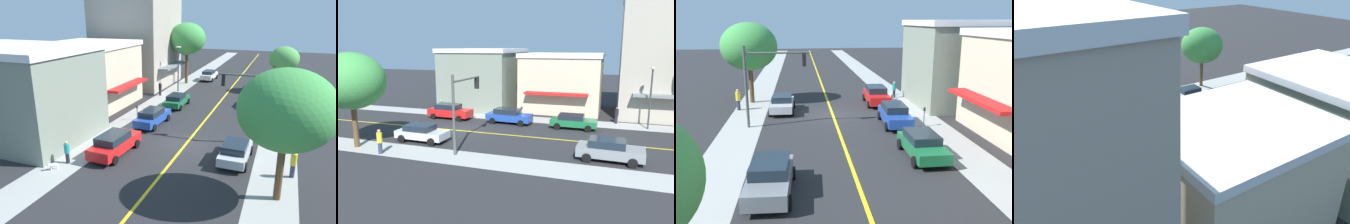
% 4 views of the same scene
% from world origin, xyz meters
% --- Properties ---
extents(ground_plane, '(140.00, 140.00, 0.00)m').
position_xyz_m(ground_plane, '(0.00, 0.00, 0.00)').
color(ground_plane, '#262628').
extents(sidewalk_left, '(2.82, 126.00, 0.01)m').
position_xyz_m(sidewalk_left, '(-6.82, 0.00, 0.00)').
color(sidewalk_left, '#9E9E99').
rests_on(sidewalk_left, ground).
extents(sidewalk_right, '(2.82, 126.00, 0.01)m').
position_xyz_m(sidewalk_right, '(6.82, 0.00, 0.00)').
color(sidewalk_right, '#9E9E99').
rests_on(sidewalk_right, ground).
extents(road_centerline_stripe, '(0.20, 126.00, 0.00)m').
position_xyz_m(road_centerline_stripe, '(0.00, 0.00, 0.00)').
color(road_centerline_stripe, yellow).
rests_on(road_centerline_stripe, ground).
extents(corner_shop_building, '(11.56, 8.82, 7.53)m').
position_xyz_m(corner_shop_building, '(-13.38, -2.79, 3.78)').
color(corner_shop_building, gray).
rests_on(corner_shop_building, ground).
extents(pale_office_building, '(9.52, 9.52, 6.99)m').
position_xyz_m(pale_office_building, '(-13.37, 7.43, 3.51)').
color(pale_office_building, beige).
rests_on(pale_office_building, ground).
extents(tan_rowhouse, '(11.11, 11.04, 13.42)m').
position_xyz_m(tan_rowhouse, '(-13.37, 19.39, 6.72)').
color(tan_rowhouse, '#A39989').
rests_on(tan_rowhouse, ground).
extents(street_tree_left_near, '(5.09, 5.09, 7.36)m').
position_xyz_m(street_tree_left_near, '(7.07, -5.42, 5.18)').
color(street_tree_left_near, brown).
rests_on(street_tree_left_near, ground).
extents(fire_hydrant, '(0.44, 0.24, 0.87)m').
position_xyz_m(fire_hydrant, '(-5.85, -3.28, 0.43)').
color(fire_hydrant, silver).
rests_on(fire_hydrant, ground).
extents(parking_meter, '(0.12, 0.18, 1.45)m').
position_xyz_m(parking_meter, '(-6.25, 4.25, 0.95)').
color(parking_meter, '#4C4C51').
rests_on(parking_meter, ground).
extents(traffic_light_mast, '(4.62, 0.32, 5.83)m').
position_xyz_m(traffic_light_mast, '(4.92, 2.81, 3.87)').
color(traffic_light_mast, '#474C47').
rests_on(traffic_light_mast, ground).
extents(street_lamp, '(0.70, 0.36, 5.92)m').
position_xyz_m(street_lamp, '(-6.34, 16.81, 3.70)').
color(street_lamp, '#38383D').
rests_on(street_lamp, ground).
extents(red_sedan_left_curb, '(2.21, 4.84, 1.62)m').
position_xyz_m(red_sedan_left_curb, '(-4.35, -3.40, 0.84)').
color(red_sedan_left_curb, red).
rests_on(red_sedan_left_curb, ground).
extents(blue_sedan_left_curb, '(2.14, 4.70, 1.52)m').
position_xyz_m(blue_sedan_left_curb, '(-4.28, 3.44, 0.80)').
color(blue_sedan_left_curb, '#1E429E').
rests_on(blue_sedan_left_curb, ground).
extents(silver_sedan_right_curb, '(2.10, 4.31, 1.41)m').
position_xyz_m(silver_sedan_right_curb, '(4.12, -1.43, 0.75)').
color(silver_sedan_right_curb, '#B7BABF').
rests_on(silver_sedan_right_curb, ground).
extents(grey_sedan_right_curb, '(2.20, 4.53, 1.52)m').
position_xyz_m(grey_sedan_right_curb, '(4.03, 13.46, 0.80)').
color(grey_sedan_right_curb, slate).
rests_on(grey_sedan_right_curb, ground).
extents(green_sedan_left_curb, '(2.03, 4.34, 1.39)m').
position_xyz_m(green_sedan_left_curb, '(-4.17, 9.97, 0.74)').
color(green_sedan_left_curb, '#196638').
rests_on(green_sedan_left_curb, ground).
extents(pedestrian_teal_shirt, '(0.35, 0.35, 1.62)m').
position_xyz_m(pedestrian_teal_shirt, '(-6.67, -5.86, 0.85)').
color(pedestrian_teal_shirt, black).
rests_on(pedestrian_teal_shirt, ground).
extents(pedestrian_black_shirt, '(0.39, 0.39, 1.71)m').
position_xyz_m(pedestrian_black_shirt, '(-7.74, 13.92, 0.89)').
color(pedestrian_black_shirt, black).
rests_on(pedestrian_black_shirt, ground).
extents(pedestrian_yellow_shirt, '(0.39, 0.39, 1.84)m').
position_xyz_m(pedestrian_yellow_shirt, '(7.87, -2.52, 0.97)').
color(pedestrian_yellow_shirt, '#33384C').
rests_on(pedestrian_yellow_shirt, ground).
extents(small_dog, '(0.60, 0.63, 0.53)m').
position_xyz_m(small_dog, '(-6.94, -7.05, 0.35)').
color(small_dog, silver).
rests_on(small_dog, ground).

